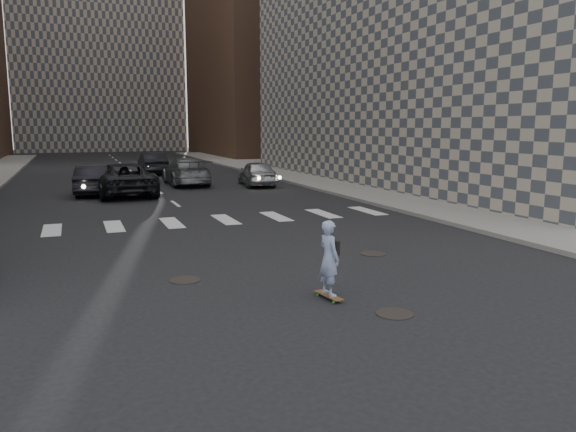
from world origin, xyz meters
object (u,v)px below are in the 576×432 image
at_px(traffic_car_b, 186,171).
at_px(traffic_car_c, 123,179).
at_px(skateboarder, 329,258).
at_px(traffic_car_e, 152,163).
at_px(traffic_car_d, 257,173).
at_px(traffic_car_a, 95,180).

relative_size(traffic_car_b, traffic_car_c, 0.94).
distance_m(skateboarder, traffic_car_e, 31.62).
height_order(traffic_car_c, traffic_car_d, traffic_car_c).
bearing_deg(traffic_car_b, traffic_car_c, 45.62).
relative_size(skateboarder, traffic_car_e, 0.35).
bearing_deg(traffic_car_b, traffic_car_a, 30.67).
xyz_separation_m(skateboarder, traffic_car_d, (5.34, 21.21, -0.11)).
bearing_deg(traffic_car_e, traffic_car_d, 113.55).
relative_size(traffic_car_c, traffic_car_e, 1.25).
distance_m(traffic_car_b, traffic_car_d, 4.26).
relative_size(traffic_car_a, traffic_car_e, 0.98).
bearing_deg(skateboarder, traffic_car_a, 91.61).
height_order(traffic_car_b, traffic_car_d, traffic_car_b).
distance_m(traffic_car_c, traffic_car_e, 12.78).
distance_m(traffic_car_b, traffic_car_e, 8.44).
bearing_deg(skateboarder, traffic_car_e, 79.94).
bearing_deg(skateboarder, traffic_car_b, 77.41).
bearing_deg(traffic_car_e, traffic_car_a, 68.77).
xyz_separation_m(traffic_car_a, traffic_car_d, (9.00, 1.09, -0.02)).
distance_m(skateboarder, traffic_car_d, 21.87).
distance_m(traffic_car_a, traffic_car_d, 9.06).
bearing_deg(traffic_car_d, traffic_car_b, -21.23).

